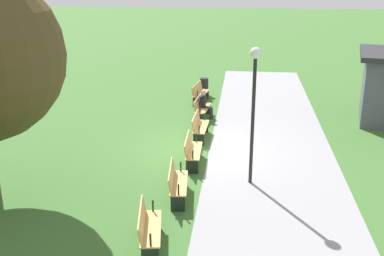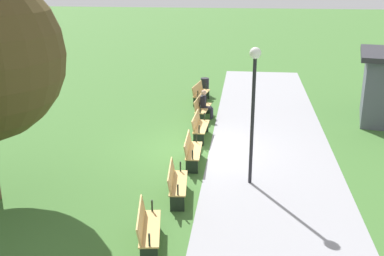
% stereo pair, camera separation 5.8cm
% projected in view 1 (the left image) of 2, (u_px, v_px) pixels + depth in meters
% --- Properties ---
extents(ground_plane, '(120.00, 120.00, 0.00)m').
position_uv_depth(ground_plane, '(198.00, 150.00, 16.38)').
color(ground_plane, '#3D6B2D').
extents(path_paving, '(26.49, 4.22, 0.01)m').
position_uv_depth(path_paving, '(271.00, 153.00, 16.11)').
color(path_paving, '#939399').
rests_on(path_paving, ground).
extents(bench_0, '(1.66, 0.72, 0.89)m').
position_uv_depth(bench_0, '(200.00, 93.00, 21.95)').
color(bench_0, tan).
rests_on(bench_0, ground).
extents(bench_1, '(1.65, 0.62, 0.89)m').
position_uv_depth(bench_1, '(201.00, 108.00, 19.66)').
color(bench_1, tan).
rests_on(bench_1, ground).
extents(bench_2, '(1.62, 0.52, 0.89)m').
position_uv_depth(bench_2, '(199.00, 126.00, 17.37)').
color(bench_2, tan).
rests_on(bench_2, ground).
extents(bench_3, '(1.62, 0.52, 0.89)m').
position_uv_depth(bench_3, '(192.00, 150.00, 15.10)').
color(bench_3, tan).
rests_on(bench_3, ground).
extents(bench_4, '(1.65, 0.62, 0.89)m').
position_uv_depth(bench_4, '(177.00, 182.00, 12.84)').
color(bench_4, tan).
rests_on(bench_4, ground).
extents(bench_5, '(1.66, 0.72, 0.89)m').
position_uv_depth(bench_5, '(148.00, 227.00, 10.62)').
color(bench_5, tan).
rests_on(bench_5, ground).
extents(person_seated, '(0.36, 0.54, 1.20)m').
position_uv_depth(person_seated, '(205.00, 103.00, 19.66)').
color(person_seated, black).
rests_on(person_seated, ground).
extents(lamp_post, '(0.32, 0.32, 3.99)m').
position_uv_depth(lamp_post, '(254.00, 91.00, 13.02)').
color(lamp_post, black).
rests_on(lamp_post, ground).
extents(trash_bin, '(0.41, 0.41, 0.85)m').
position_uv_depth(trash_bin, '(204.00, 87.00, 23.28)').
color(trash_bin, black).
rests_on(trash_bin, ground).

